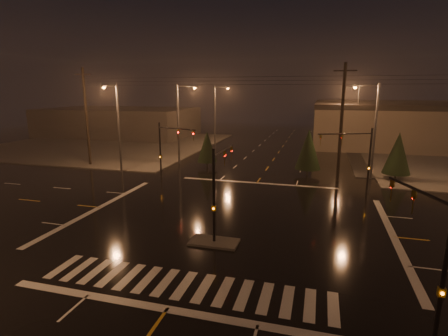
{
  "coord_description": "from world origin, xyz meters",
  "views": [
    {
      "loc": [
        5.99,
        -23.36,
        9.35
      ],
      "look_at": [
        -1.57,
        3.96,
        3.0
      ],
      "focal_mm": 28.0,
      "sensor_mm": 36.0,
      "label": 1
    }
  ],
  "objects": [
    {
      "name": "sidewalk_nw",
      "position": [
        -30.0,
        30.0,
        0.06
      ],
      "size": [
        36.0,
        36.0,
        0.12
      ],
      "primitive_type": "cube",
      "color": "#42403B",
      "rests_on": "ground"
    },
    {
      "name": "signal_mast_ne",
      "position": [
        9.5,
        10.14,
        3.79
      ],
      "size": [
        4.84,
        1.86,
        6.0
      ],
      "color": "black",
      "rests_on": "ground"
    },
    {
      "name": "stop_bar_far",
      "position": [
        0.0,
        11.0,
        0.01
      ],
      "size": [
        16.0,
        0.5,
        0.01
      ],
      "primitive_type": "cube",
      "color": "beige",
      "rests_on": "ground"
    },
    {
      "name": "median_island",
      "position": [
        0.0,
        -4.0,
        0.07
      ],
      "size": [
        3.0,
        1.6,
        0.15
      ],
      "primitive_type": "cube",
      "color": "#42403B",
      "rests_on": "ground"
    },
    {
      "name": "crosswalk",
      "position": [
        0.0,
        -9.0,
        0.01
      ],
      "size": [
        15.0,
        2.6,
        0.01
      ],
      "primitive_type": "cube",
      "color": "beige",
      "rests_on": "ground"
    },
    {
      "name": "streetlight_3",
      "position": [
        11.18,
        16.0,
        5.8
      ],
      "size": [
        2.77,
        0.32,
        10.0
      ],
      "color": "#38383A",
      "rests_on": "ground"
    },
    {
      "name": "signal_mast_se",
      "position": [
        10.23,
        -9.75,
        3.71
      ],
      "size": [
        1.55,
        3.87,
        6.0
      ],
      "color": "black",
      "rests_on": "ground"
    },
    {
      "name": "streetlight_1",
      "position": [
        -11.18,
        18.0,
        5.8
      ],
      "size": [
        2.77,
        0.32,
        10.0
      ],
      "color": "#38383A",
      "rests_on": "ground"
    },
    {
      "name": "utility_pole_0",
      "position": [
        -22.0,
        14.0,
        6.13
      ],
      "size": [
        2.2,
        0.32,
        12.0
      ],
      "color": "black",
      "rests_on": "ground"
    },
    {
      "name": "signal_mast_nw",
      "position": [
        -9.5,
        10.14,
        3.79
      ],
      "size": [
        4.84,
        1.86,
        6.0
      ],
      "color": "black",
      "rests_on": "ground"
    },
    {
      "name": "streetlight_5",
      "position": [
        -16.0,
        11.18,
        5.8
      ],
      "size": [
        0.32,
        2.77,
        10.0
      ],
      "color": "#38383A",
      "rests_on": "ground"
    },
    {
      "name": "utility_pole_1",
      "position": [
        8.0,
        14.0,
        6.13
      ],
      "size": [
        2.2,
        0.32,
        12.0
      ],
      "color": "black",
      "rests_on": "ground"
    },
    {
      "name": "streetlight_4",
      "position": [
        11.18,
        36.0,
        5.8
      ],
      "size": [
        2.77,
        0.32,
        10.0
      ],
      "color": "#38383A",
      "rests_on": "ground"
    },
    {
      "name": "ground",
      "position": [
        0.0,
        0.0,
        0.0
      ],
      "size": [
        140.0,
        140.0,
        0.0
      ],
      "primitive_type": "plane",
      "color": "black",
      "rests_on": "ground"
    },
    {
      "name": "streetlight_2",
      "position": [
        -11.18,
        34.0,
        5.8
      ],
      "size": [
        2.77,
        0.32,
        10.0
      ],
      "color": "#38383A",
      "rests_on": "ground"
    },
    {
      "name": "stop_bar_near",
      "position": [
        0.0,
        -11.0,
        0.01
      ],
      "size": [
        16.0,
        0.5,
        0.01
      ],
      "primitive_type": "cube",
      "color": "beige",
      "rests_on": "ground"
    },
    {
      "name": "conifer_3",
      "position": [
        -7.26,
        16.77,
        2.59
      ],
      "size": [
        2.43,
        2.43,
        4.49
      ],
      "color": "black",
      "rests_on": "ground"
    },
    {
      "name": "conifer_0",
      "position": [
        13.95,
        16.17,
        2.9
      ],
      "size": [
        2.82,
        2.82,
        5.1
      ],
      "color": "black",
      "rests_on": "ground"
    },
    {
      "name": "signal_mast_median",
      "position": [
        0.0,
        -3.07,
        3.75
      ],
      "size": [
        0.25,
        4.59,
        6.0
      ],
      "color": "black",
      "rests_on": "ground"
    },
    {
      "name": "conifer_4",
      "position": [
        4.83,
        16.0,
        2.92
      ],
      "size": [
        2.84,
        2.84,
        5.13
      ],
      "color": "black",
      "rests_on": "ground"
    },
    {
      "name": "commercial_block",
      "position": [
        -35.0,
        42.0,
        2.8
      ],
      "size": [
        30.0,
        18.0,
        5.6
      ],
      "primitive_type": "cube",
      "color": "#3B3534",
      "rests_on": "ground"
    }
  ]
}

